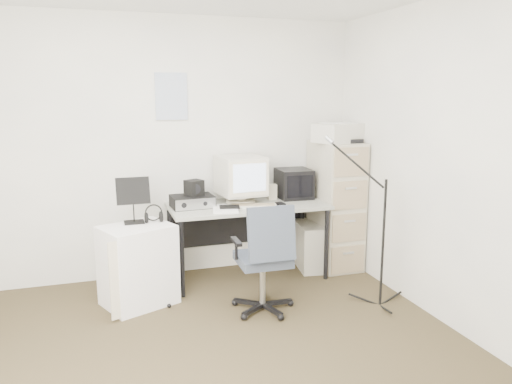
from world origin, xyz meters
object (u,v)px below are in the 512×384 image
object	(u,v)px
office_chair	(263,257)
side_cart	(138,265)
desk	(248,241)
filing_cabinet	(335,205)

from	to	relation	value
office_chair	side_cart	bearing A→B (deg)	156.26
office_chair	side_cart	distance (m)	1.07
office_chair	side_cart	world-z (taller)	office_chair
desk	office_chair	bearing A→B (deg)	-98.30
filing_cabinet	office_chair	size ratio (longest dim) A/B	1.40
desk	filing_cabinet	bearing A→B (deg)	1.81
desk	office_chair	size ratio (longest dim) A/B	1.62
office_chair	filing_cabinet	bearing A→B (deg)	38.77
filing_cabinet	desk	world-z (taller)	filing_cabinet
desk	side_cart	world-z (taller)	desk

